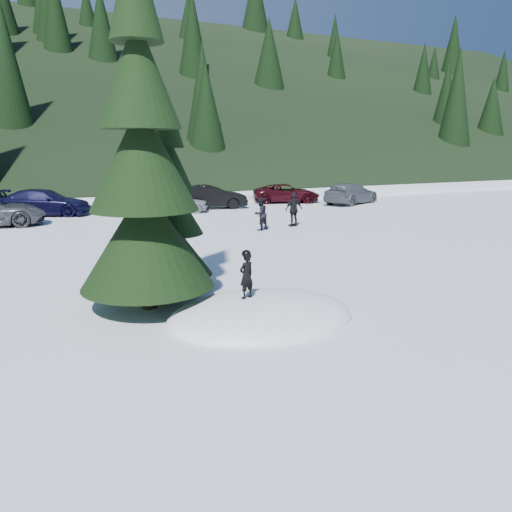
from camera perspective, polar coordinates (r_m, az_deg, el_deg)
name	(u,v)px	position (r m, az deg, el deg)	size (l,w,h in m)	color
ground	(261,317)	(11.71, 0.62, -7.01)	(200.00, 200.00, 0.00)	white
snow_mound	(261,317)	(11.71, 0.62, -7.01)	(4.48, 3.52, 0.96)	white
forest_hillside	(57,68)	(64.69, -21.80, 19.36)	(200.00, 60.00, 25.00)	black
spruce_tall	(143,172)	(12.04, -12.79, 9.39)	(3.20, 3.20, 8.60)	black
spruce_short	(171,214)	(13.74, -9.72, 4.78)	(2.20, 2.20, 5.37)	black
child_skier	(246,276)	(11.38, -1.10, -2.27)	(0.39, 0.25, 1.06)	black
adult_0	(260,214)	(23.38, 0.52, 4.85)	(0.75, 0.59, 1.55)	black
adult_1	(294,210)	(24.51, 4.34, 5.32)	(0.98, 0.41, 1.68)	black
car_3	(45,202)	(30.82, -23.01, 5.66)	(2.07, 5.08, 1.48)	black
car_4	(177,202)	(29.99, -9.07, 6.12)	(1.48, 3.68, 1.25)	#95969D
car_5	(211,197)	(31.61, -5.18, 6.74)	(1.55, 4.45, 1.47)	black
car_6	(286,193)	(34.96, 3.50, 7.17)	(2.12, 4.60, 1.28)	#330911
car_7	(351,193)	(34.74, 10.80, 7.04)	(1.96, 4.81, 1.40)	#54575D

